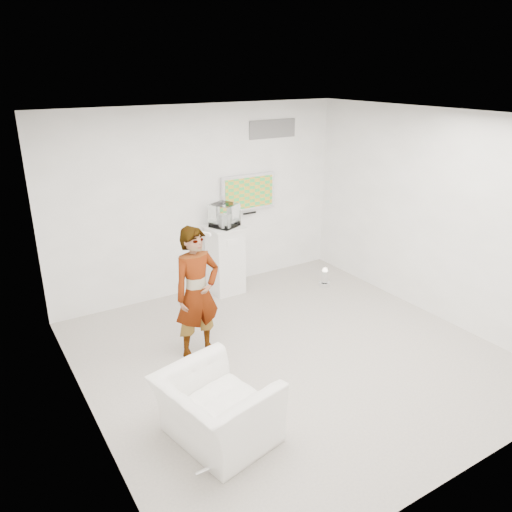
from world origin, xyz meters
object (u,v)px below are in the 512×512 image
person (197,293)px  pedestal (225,259)px  tv (248,192)px  floor_uplight (325,277)px  armchair (217,409)px

person → pedestal: person is taller
tv → floor_uplight: 1.94m
tv → person: bearing=-135.3°
person → floor_uplight: size_ratio=5.54×
armchair → pedestal: bearing=-41.6°
armchair → floor_uplight: size_ratio=3.45×
armchair → floor_uplight: bearing=-65.9°
pedestal → floor_uplight: size_ratio=3.61×
armchair → pedestal: size_ratio=0.95×
person → armchair: person is taller
armchair → pedestal: pedestal is taller
tv → pedestal: tv is taller
floor_uplight → pedestal: bearing=155.0°
tv → floor_uplight: tv is taller
pedestal → armchair: bearing=-119.9°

